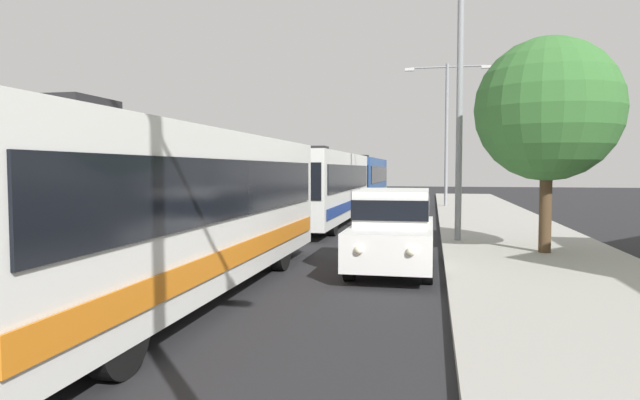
{
  "coord_description": "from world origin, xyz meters",
  "views": [
    {
      "loc": [
        3.3,
        3.75,
        2.39
      ],
      "look_at": [
        0.15,
        19.09,
        1.5
      ],
      "focal_mm": 30.77,
      "sensor_mm": 36.0,
      "label": 1
    }
  ],
  "objects_px": {
    "bus_lead": "(173,208)",
    "bus_second_in_line": "(322,186)",
    "bus_middle": "(360,180)",
    "streetlamp_far": "(447,121)",
    "roadside_tree": "(548,110)",
    "white_suv": "(393,226)",
    "streetlamp_mid": "(460,68)"
  },
  "relations": [
    {
      "from": "bus_lead",
      "to": "bus_second_in_line",
      "type": "xyz_separation_m",
      "value": [
        -0.0,
        13.56,
        -0.0
      ]
    },
    {
      "from": "bus_lead",
      "to": "bus_middle",
      "type": "relative_size",
      "value": 1.06
    },
    {
      "from": "bus_lead",
      "to": "bus_middle",
      "type": "bearing_deg",
      "value": 90.0
    },
    {
      "from": "bus_lead",
      "to": "streetlamp_far",
      "type": "height_order",
      "value": "streetlamp_far"
    },
    {
      "from": "roadside_tree",
      "to": "streetlamp_far",
      "type": "bearing_deg",
      "value": 96.62
    },
    {
      "from": "bus_lead",
      "to": "white_suv",
      "type": "distance_m",
      "value": 5.36
    },
    {
      "from": "streetlamp_mid",
      "to": "bus_middle",
      "type": "bearing_deg",
      "value": 107.01
    },
    {
      "from": "streetlamp_mid",
      "to": "roadside_tree",
      "type": "distance_m",
      "value": 3.46
    },
    {
      "from": "streetlamp_mid",
      "to": "bus_lead",
      "type": "bearing_deg",
      "value": -122.17
    },
    {
      "from": "bus_second_in_line",
      "to": "bus_middle",
      "type": "height_order",
      "value": "same"
    },
    {
      "from": "bus_lead",
      "to": "white_suv",
      "type": "height_order",
      "value": "bus_lead"
    },
    {
      "from": "bus_second_in_line",
      "to": "white_suv",
      "type": "xyz_separation_m",
      "value": [
        3.7,
        -9.73,
        -0.66
      ]
    },
    {
      "from": "bus_lead",
      "to": "bus_middle",
      "type": "xyz_separation_m",
      "value": [
        -0.0,
        26.23,
        -0.0
      ]
    },
    {
      "from": "bus_second_in_line",
      "to": "roadside_tree",
      "type": "relative_size",
      "value": 2.01
    },
    {
      "from": "white_suv",
      "to": "streetlamp_mid",
      "type": "relative_size",
      "value": 0.52
    },
    {
      "from": "streetlamp_far",
      "to": "bus_second_in_line",
      "type": "bearing_deg",
      "value": -115.0
    },
    {
      "from": "streetlamp_mid",
      "to": "roadside_tree",
      "type": "relative_size",
      "value": 1.57
    },
    {
      "from": "white_suv",
      "to": "streetlamp_far",
      "type": "height_order",
      "value": "streetlamp_far"
    },
    {
      "from": "bus_second_in_line",
      "to": "white_suv",
      "type": "bearing_deg",
      "value": -69.19
    },
    {
      "from": "white_suv",
      "to": "roadside_tree",
      "type": "relative_size",
      "value": 0.81
    },
    {
      "from": "streetlamp_far",
      "to": "white_suv",
      "type": "bearing_deg",
      "value": -94.56
    },
    {
      "from": "streetlamp_far",
      "to": "roadside_tree",
      "type": "relative_size",
      "value": 1.5
    },
    {
      "from": "bus_second_in_line",
      "to": "roadside_tree",
      "type": "distance_m",
      "value": 10.66
    },
    {
      "from": "bus_second_in_line",
      "to": "white_suv",
      "type": "relative_size",
      "value": 2.48
    },
    {
      "from": "bus_second_in_line",
      "to": "streetlamp_far",
      "type": "distance_m",
      "value": 13.28
    },
    {
      "from": "bus_middle",
      "to": "bus_second_in_line",
      "type": "bearing_deg",
      "value": -90.0
    },
    {
      "from": "bus_second_in_line",
      "to": "bus_middle",
      "type": "relative_size",
      "value": 1.05
    },
    {
      "from": "bus_lead",
      "to": "streetlamp_far",
      "type": "distance_m",
      "value": 25.97
    },
    {
      "from": "bus_second_in_line",
      "to": "roadside_tree",
      "type": "bearing_deg",
      "value": -43.39
    },
    {
      "from": "bus_lead",
      "to": "white_suv",
      "type": "relative_size",
      "value": 2.52
    },
    {
      "from": "streetlamp_far",
      "to": "roadside_tree",
      "type": "height_order",
      "value": "streetlamp_far"
    },
    {
      "from": "bus_middle",
      "to": "streetlamp_mid",
      "type": "xyz_separation_m",
      "value": [
        5.4,
        -17.65,
        3.84
      ]
    }
  ]
}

